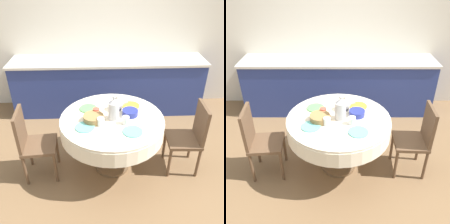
{
  "view_description": "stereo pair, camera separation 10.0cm",
  "coord_description": "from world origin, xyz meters",
  "views": [
    {
      "loc": [
        -0.11,
        -2.47,
        2.36
      ],
      "look_at": [
        0.0,
        0.0,
        0.85
      ],
      "focal_mm": 40.0,
      "sensor_mm": 36.0,
      "label": 1
    },
    {
      "loc": [
        -0.01,
        -2.47,
        2.36
      ],
      "look_at": [
        0.0,
        0.0,
        0.85
      ],
      "focal_mm": 40.0,
      "sensor_mm": 36.0,
      "label": 2
    }
  ],
  "objects": [
    {
      "name": "wall_back",
      "position": [
        0.0,
        1.84,
        1.3
      ],
      "size": [
        7.0,
        0.05,
        2.6
      ],
      "color": "silver",
      "rests_on": "ground_plane"
    },
    {
      "name": "cup_far_left",
      "position": [
        -0.18,
        0.07,
        0.81
      ],
      "size": [
        0.08,
        0.08,
        0.09
      ],
      "primitive_type": "cylinder",
      "color": "#CC4C3D",
      "rests_on": "dining_table"
    },
    {
      "name": "teapot",
      "position": [
        0.08,
        0.18,
        0.85
      ],
      "size": [
        0.2,
        0.15,
        0.19
      ],
      "color": "silver",
      "rests_on": "dining_table"
    },
    {
      "name": "plate_near_right",
      "position": [
        0.21,
        -0.29,
        0.78
      ],
      "size": [
        0.22,
        0.22,
        0.01
      ],
      "primitive_type": "cylinder",
      "color": "#60BCB7",
      "rests_on": "dining_table"
    },
    {
      "name": "coffee_carafe",
      "position": [
        0.02,
        -0.02,
        0.9
      ],
      "size": [
        0.13,
        0.13,
        0.3
      ],
      "color": "#B2B2B7",
      "rests_on": "dining_table"
    },
    {
      "name": "chair_right",
      "position": [
        -0.96,
        -0.08,
        0.52
      ],
      "size": [
        0.43,
        0.43,
        0.93
      ],
      "rotation": [
        0.0,
        0.0,
        -1.49
      ],
      "color": "brown",
      "rests_on": "ground_plane"
    },
    {
      "name": "bread_basket",
      "position": [
        -0.22,
        -0.06,
        0.81
      ],
      "size": [
        0.24,
        0.24,
        0.07
      ],
      "primitive_type": "cylinder",
      "color": "olive",
      "rests_on": "dining_table"
    },
    {
      "name": "plate_far_right",
      "position": [
        0.25,
        0.26,
        0.78
      ],
      "size": [
        0.22,
        0.22,
        0.01
      ],
      "primitive_type": "cylinder",
      "color": "yellow",
      "rests_on": "dining_table"
    },
    {
      "name": "cup_far_right",
      "position": [
        0.09,
        0.18,
        0.81
      ],
      "size": [
        0.08,
        0.08,
        0.09
      ],
      "primitive_type": "cylinder",
      "color": "#28282D",
      "rests_on": "dining_table"
    },
    {
      "name": "dining_table",
      "position": [
        0.0,
        0.0,
        0.64
      ],
      "size": [
        1.24,
        1.24,
        0.77
      ],
      "color": "brown",
      "rests_on": "ground_plane"
    },
    {
      "name": "chair_left",
      "position": [
        0.96,
        -0.04,
        0.52
      ],
      "size": [
        0.42,
        0.42,
        0.93
      ],
      "rotation": [
        0.0,
        0.0,
        1.53
      ],
      "color": "brown",
      "rests_on": "ground_plane"
    },
    {
      "name": "plate_far_left",
      "position": [
        -0.29,
        0.22,
        0.78
      ],
      "size": [
        0.22,
        0.22,
        0.01
      ],
      "primitive_type": "cylinder",
      "color": "#5BA85B",
      "rests_on": "dining_table"
    },
    {
      "name": "kitchen_counter",
      "position": [
        0.0,
        1.5,
        0.47
      ],
      "size": [
        3.24,
        0.64,
        0.95
      ],
      "color": "navy",
      "rests_on": "ground_plane"
    },
    {
      "name": "fruit_bowl",
      "position": [
        0.22,
        0.05,
        0.8
      ],
      "size": [
        0.19,
        0.19,
        0.07
      ],
      "primitive_type": "cylinder",
      "color": "navy",
      "rests_on": "dining_table"
    },
    {
      "name": "plate_near_left",
      "position": [
        -0.31,
        -0.19,
        0.78
      ],
      "size": [
        0.22,
        0.22,
        0.01
      ],
      "primitive_type": "cylinder",
      "color": "#60BCB7",
      "rests_on": "dining_table"
    },
    {
      "name": "ground_plane",
      "position": [
        0.0,
        0.0,
        0.0
      ],
      "size": [
        12.0,
        12.0,
        0.0
      ],
      "primitive_type": "plane",
      "color": "brown"
    },
    {
      "name": "cup_near_left",
      "position": [
        -0.13,
        -0.15,
        0.81
      ],
      "size": [
        0.08,
        0.08,
        0.09
      ],
      "primitive_type": "cylinder",
      "color": "white",
      "rests_on": "dining_table"
    },
    {
      "name": "cup_near_right",
      "position": [
        0.15,
        -0.13,
        0.81
      ],
      "size": [
        0.08,
        0.08,
        0.09
      ],
      "primitive_type": "cylinder",
      "color": "white",
      "rests_on": "dining_table"
    }
  ]
}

